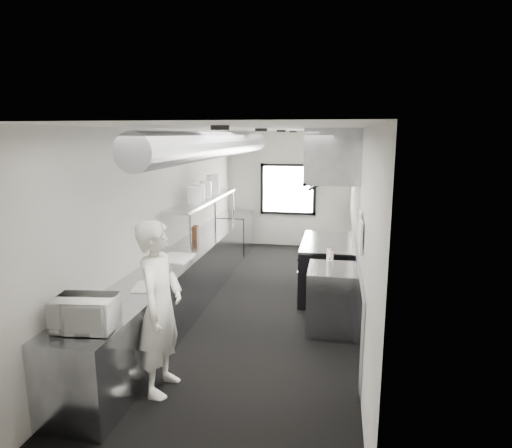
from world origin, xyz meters
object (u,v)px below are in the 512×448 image
at_px(knife_block, 195,232).
at_px(deli_tub_b, 94,302).
at_px(squeeze_bottle_e, 329,255).
at_px(plate_stack_b, 199,192).
at_px(line_cook, 160,308).
at_px(cutting_board, 176,258).
at_px(bottle_station, 331,299).
at_px(plate_stack_c, 206,189).
at_px(small_plate, 165,271).
at_px(pass_shelf, 205,200).
at_px(plate_stack_a, 194,195).
at_px(squeeze_bottle_d, 331,258).
at_px(microwave, 85,313).
at_px(squeeze_bottle_b, 330,266).
at_px(plate_stack_d, 213,184).
at_px(far_work_table, 235,232).
at_px(range, 326,268).
at_px(exhaust_hood, 333,155).
at_px(squeeze_bottle_c, 331,262).
at_px(prep_counter, 180,284).
at_px(deli_tub_a, 95,302).
at_px(squeeze_bottle_a, 329,268).

bearing_deg(knife_block, deli_tub_b, -99.50).
bearing_deg(squeeze_bottle_e, plate_stack_b, 154.90).
relative_size(line_cook, knife_block, 8.25).
xyz_separation_m(cutting_board, knife_block, (-0.12, 1.28, 0.10)).
bearing_deg(bottle_station, plate_stack_c, 141.92).
height_order(deli_tub_b, small_plate, deli_tub_b).
distance_m(pass_shelf, plate_stack_a, 0.65).
bearing_deg(squeeze_bottle_d, plate_stack_b, 151.43).
xyz_separation_m(microwave, squeeze_bottle_b, (2.24, 2.21, -0.07)).
distance_m(plate_stack_c, plate_stack_d, 0.44).
relative_size(pass_shelf, deli_tub_b, 22.88).
relative_size(plate_stack_a, squeeze_bottle_b, 1.65).
bearing_deg(plate_stack_b, plate_stack_c, 90.06).
bearing_deg(far_work_table, range, -48.81).
bearing_deg(range, squeeze_bottle_b, -87.09).
xyz_separation_m(exhaust_hood, range, (-0.06, 0.00, -1.92)).
distance_m(microwave, plate_stack_a, 3.53).
bearing_deg(range, exhaust_hood, -0.00).
height_order(far_work_table, plate_stack_b, plate_stack_b).
distance_m(small_plate, plate_stack_c, 2.54).
bearing_deg(squeeze_bottle_c, squeeze_bottle_d, 91.78).
bearing_deg(bottle_station, prep_counter, 175.03).
relative_size(line_cook, deli_tub_b, 14.22).
distance_m(bottle_station, squeeze_bottle_e, 0.64).
bearing_deg(bottle_station, deli_tub_a, -143.25).
distance_m(line_cook, squeeze_bottle_a, 2.30).
relative_size(exhaust_hood, range, 1.38).
bearing_deg(squeeze_bottle_e, far_work_table, 122.11).
height_order(range, plate_stack_d, plate_stack_d).
bearing_deg(bottle_station, cutting_board, 178.65).
bearing_deg(plate_stack_b, prep_counter, -87.36).
bearing_deg(microwave, squeeze_bottle_c, 39.97).
bearing_deg(knife_block, squeeze_bottle_b, -40.63).
relative_size(exhaust_hood, deli_tub_a, 16.63).
bearing_deg(plate_stack_c, pass_shelf, -84.13).
xyz_separation_m(range, far_work_table, (-2.19, 2.50, -0.02)).
xyz_separation_m(cutting_board, squeeze_bottle_d, (2.27, 0.08, 0.09)).
relative_size(far_work_table, deli_tub_b, 9.15).
relative_size(bottle_station, far_work_table, 0.75).
bearing_deg(plate_stack_c, squeeze_bottle_a, -43.00).
distance_m(bottle_station, plate_stack_c, 3.25).
height_order(deli_tub_b, squeeze_bottle_a, squeeze_bottle_a).
distance_m(far_work_table, squeeze_bottle_e, 4.26).
bearing_deg(squeeze_bottle_a, plate_stack_c, 137.00).
relative_size(exhaust_hood, pass_shelf, 0.73).
bearing_deg(small_plate, squeeze_bottle_c, 13.98).
bearing_deg(range, squeeze_bottle_a, -87.45).
bearing_deg(deli_tub_a, plate_stack_d, 88.02).
bearing_deg(bottle_station, small_plate, -165.98).
height_order(squeeze_bottle_a, squeeze_bottle_b, squeeze_bottle_a).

